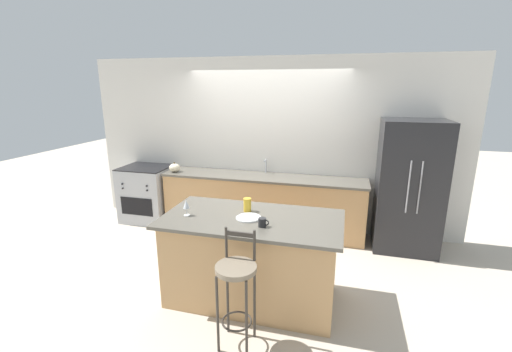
{
  "coord_description": "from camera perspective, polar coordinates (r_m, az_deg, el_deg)",
  "views": [
    {
      "loc": [
        1.22,
        -4.64,
        2.27
      ],
      "look_at": [
        0.13,
        -0.55,
        1.14
      ],
      "focal_mm": 24.0,
      "sensor_mm": 36.0,
      "label": 1
    }
  ],
  "objects": [
    {
      "name": "wine_glass",
      "position": [
        3.66,
        -11.55,
        -4.67
      ],
      "size": [
        0.07,
        0.07,
        0.17
      ],
      "color": "white",
      "rests_on": "kitchen_island"
    },
    {
      "name": "kitchen_island",
      "position": [
        3.77,
        -0.68,
        -13.56
      ],
      "size": [
        1.86,
        0.98,
        0.94
      ],
      "color": "tan",
      "rests_on": "ground_plane"
    },
    {
      "name": "coffee_mug",
      "position": [
        3.34,
        1.07,
        -7.73
      ],
      "size": [
        0.11,
        0.08,
        0.09
      ],
      "color": "#232326",
      "rests_on": "kitchen_island"
    },
    {
      "name": "bar_stool_near",
      "position": [
        3.1,
        -3.28,
        -17.24
      ],
      "size": [
        0.36,
        0.36,
        1.07
      ],
      "color": "#332D28",
      "rests_on": "ground_plane"
    },
    {
      "name": "back_counter",
      "position": [
        5.45,
        1.12,
        -4.54
      ],
      "size": [
        3.18,
        0.64,
        0.91
      ],
      "color": "tan",
      "rests_on": "ground_plane"
    },
    {
      "name": "refrigerator",
      "position": [
        5.18,
        24.12,
        -1.59
      ],
      "size": [
        0.84,
        0.73,
        1.83
      ],
      "color": "#232326",
      "rests_on": "ground_plane"
    },
    {
      "name": "pumpkin_decoration",
      "position": [
        5.69,
        -13.41,
        1.36
      ],
      "size": [
        0.18,
        0.18,
        0.16
      ],
      "color": "beige",
      "rests_on": "back_counter"
    },
    {
      "name": "wall_back",
      "position": [
        5.51,
        1.91,
        5.29
      ],
      "size": [
        6.0,
        0.07,
        2.7
      ],
      "color": "silver",
      "rests_on": "ground_plane"
    },
    {
      "name": "oven_range",
      "position": [
        6.17,
        -17.62,
        -2.78
      ],
      "size": [
        0.79,
        0.7,
        0.94
      ],
      "color": "#ADAFB5",
      "rests_on": "ground_plane"
    },
    {
      "name": "sink_faucet",
      "position": [
        5.46,
        1.62,
        1.94
      ],
      "size": [
        0.02,
        0.13,
        0.22
      ],
      "color": "#ADAFB5",
      "rests_on": "back_counter"
    },
    {
      "name": "dinner_plate",
      "position": [
        3.55,
        -1.25,
        -6.92
      ],
      "size": [
        0.26,
        0.26,
        0.02
      ],
      "color": "white",
      "rests_on": "kitchen_island"
    },
    {
      "name": "ground_plane",
      "position": [
        5.31,
        0.16,
        -10.43
      ],
      "size": [
        18.0,
        18.0,
        0.0
      ],
      "primitive_type": "plane",
      "color": "beige"
    },
    {
      "name": "tumbler_cup",
      "position": [
        3.71,
        -1.45,
        -4.83
      ],
      "size": [
        0.08,
        0.08,
        0.15
      ],
      "color": "gold",
      "rests_on": "kitchen_island"
    }
  ]
}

